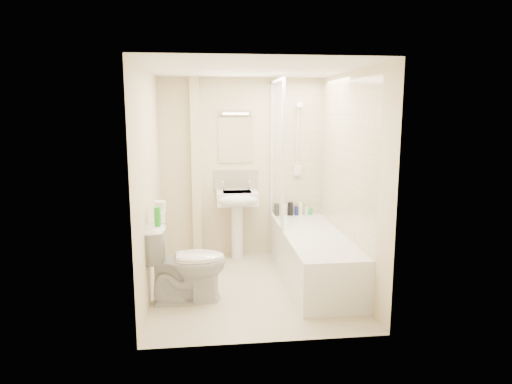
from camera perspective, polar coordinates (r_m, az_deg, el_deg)
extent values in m
plane|color=beige|center=(5.27, -0.48, -11.82)|extent=(2.50, 2.50, 0.00)
cube|color=beige|center=(6.18, -1.73, 2.98)|extent=(2.20, 0.02, 2.40)
cube|color=beige|center=(4.96, -13.25, 0.91)|extent=(0.02, 2.50, 2.40)
cube|color=beige|center=(5.18, 11.69, 1.37)|extent=(0.02, 2.50, 2.40)
cube|color=white|center=(4.91, -0.53, 15.15)|extent=(2.20, 2.50, 0.02)
cube|color=beige|center=(6.25, 5.16, 5.10)|extent=(0.70, 0.01, 1.75)
cube|color=beige|center=(5.34, 10.99, 4.08)|extent=(0.01, 2.10, 1.75)
cube|color=beige|center=(6.10, -7.50, 2.80)|extent=(0.12, 0.12, 2.40)
cube|color=beige|center=(6.19, -2.52, 1.39)|extent=(0.60, 0.02, 0.30)
cube|color=white|center=(6.13, -2.56, 6.48)|extent=(0.46, 0.01, 0.60)
cube|color=silver|center=(6.09, -2.57, 9.94)|extent=(0.42, 0.07, 0.07)
cube|color=white|center=(5.49, 7.17, -7.95)|extent=(0.70, 2.10, 0.55)
cube|color=white|center=(5.42, 7.23, -5.74)|extent=(0.56, 1.96, 0.05)
cube|color=white|center=(5.76, 2.62, 4.94)|extent=(0.01, 0.90, 1.80)
cube|color=silver|center=(6.18, 1.99, 5.31)|extent=(0.04, 0.04, 1.80)
cube|color=silver|center=(5.32, 3.39, 4.50)|extent=(0.04, 0.04, 1.80)
cube|color=silver|center=(5.75, 2.70, 13.72)|extent=(0.04, 0.90, 0.04)
cube|color=silver|center=(5.90, 2.55, -3.59)|extent=(0.04, 0.90, 0.03)
cylinder|color=silver|center=(6.22, 5.22, 6.23)|extent=(0.02, 0.02, 0.90)
cylinder|color=silver|center=(6.27, 5.16, 2.12)|extent=(0.05, 0.05, 0.02)
cylinder|color=silver|center=(6.21, 5.29, 10.38)|extent=(0.05, 0.05, 0.02)
cylinder|color=silver|center=(6.14, 5.42, 10.66)|extent=(0.08, 0.11, 0.11)
cube|color=silver|center=(6.25, 5.18, 2.75)|extent=(0.10, 0.05, 0.14)
cylinder|color=silver|center=(6.19, 5.09, 6.67)|extent=(0.01, 0.13, 0.84)
cylinder|color=white|center=(6.17, -2.37, -4.96)|extent=(0.16, 0.16, 0.73)
cube|color=white|center=(6.04, -2.38, -0.74)|extent=(0.54, 0.42, 0.17)
ellipsoid|color=white|center=(5.87, -2.26, -1.05)|extent=(0.54, 0.23, 0.17)
cube|color=silver|center=(6.02, -2.38, -0.15)|extent=(0.37, 0.27, 0.04)
cylinder|color=white|center=(6.11, -4.12, 0.67)|extent=(0.03, 0.03, 0.10)
cylinder|color=white|center=(6.13, -0.82, 0.73)|extent=(0.03, 0.03, 0.10)
sphere|color=white|center=(6.10, -4.13, 1.20)|extent=(0.04, 0.04, 0.04)
sphere|color=white|center=(6.13, -0.82, 1.26)|extent=(0.04, 0.04, 0.04)
cylinder|color=black|center=(6.25, 2.59, -2.22)|extent=(0.07, 0.07, 0.17)
cylinder|color=silver|center=(6.26, 3.63, -2.22)|extent=(0.06, 0.06, 0.16)
cylinder|color=black|center=(6.28, 4.32, -2.11)|extent=(0.07, 0.07, 0.18)
cylinder|color=navy|center=(6.30, 5.07, -2.36)|extent=(0.05, 0.05, 0.12)
cylinder|color=#F7EABF|center=(6.30, 5.58, -2.09)|extent=(0.06, 0.06, 0.18)
cylinder|color=silver|center=(6.33, 6.34, -2.33)|extent=(0.05, 0.05, 0.12)
cylinder|color=green|center=(6.34, 6.78, -2.48)|extent=(0.06, 0.06, 0.08)
imported|color=white|center=(4.85, -8.73, -8.65)|extent=(0.56, 0.88, 0.84)
cylinder|color=white|center=(4.79, -11.97, -3.11)|extent=(0.11, 0.11, 0.11)
cylinder|color=white|center=(4.80, -11.90, -1.77)|extent=(0.11, 0.11, 0.11)
cylinder|color=green|center=(4.63, -12.22, -3.05)|extent=(0.06, 0.06, 0.19)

